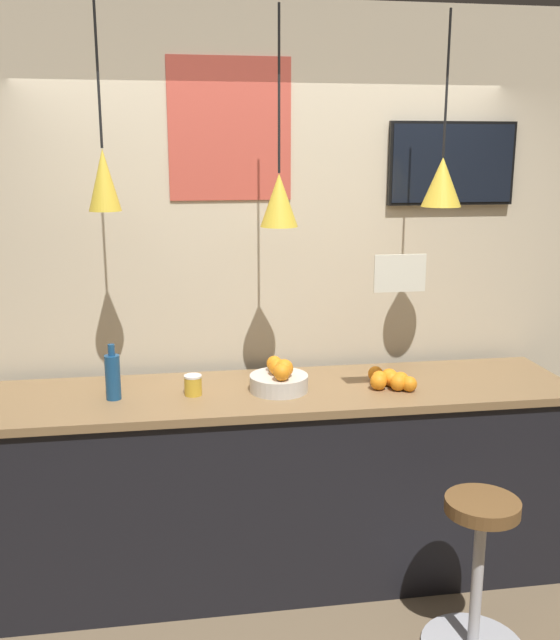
{
  "coord_description": "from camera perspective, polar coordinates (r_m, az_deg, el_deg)",
  "views": [
    {
      "loc": [
        -0.52,
        -2.67,
        2.16
      ],
      "look_at": [
        0.0,
        0.64,
        1.37
      ],
      "focal_mm": 40.0,
      "sensor_mm": 36.0,
      "label": 1
    }
  ],
  "objects": [
    {
      "name": "back_wall",
      "position": [
        3.86,
        -1.04,
        2.75
      ],
      "size": [
        8.0,
        0.06,
        2.9
      ],
      "color": "beige",
      "rests_on": "ground_plane"
    },
    {
      "name": "service_counter",
      "position": [
        3.73,
        -0.0,
        -12.91
      ],
      "size": [
        2.94,
        0.69,
        1.02
      ],
      "color": "black",
      "rests_on": "ground_plane"
    },
    {
      "name": "bar_stool",
      "position": [
        3.37,
        15.58,
        -18.28
      ],
      "size": [
        0.45,
        0.45,
        0.72
      ],
      "color": "#B7B7BC",
      "rests_on": "ground_plane"
    },
    {
      "name": "fruit_bowl",
      "position": [
        3.49,
        -0.06,
        -4.7
      ],
      "size": [
        0.29,
        0.29,
        0.17
      ],
      "color": "beige",
      "rests_on": "service_counter"
    },
    {
      "name": "orange_pile",
      "position": [
        3.59,
        8.82,
        -4.72
      ],
      "size": [
        0.22,
        0.26,
        0.09
      ],
      "color": "orange",
      "rests_on": "service_counter"
    },
    {
      "name": "juice_bottle",
      "position": [
        3.45,
        -13.23,
        -4.39
      ],
      "size": [
        0.07,
        0.07,
        0.27
      ],
      "color": "navy",
      "rests_on": "service_counter"
    },
    {
      "name": "spread_jar",
      "position": [
        3.46,
        -6.97,
        -5.19
      ],
      "size": [
        0.09,
        0.09,
        0.1
      ],
      "color": "gold",
      "rests_on": "service_counter"
    },
    {
      "name": "pendant_lamp_left",
      "position": [
        3.35,
        -13.92,
        10.91
      ],
      "size": [
        0.15,
        0.15,
        0.91
      ],
      "color": "black"
    },
    {
      "name": "pendant_lamp_middle",
      "position": [
        3.38,
        -0.07,
        9.66
      ],
      "size": [
        0.18,
        0.18,
        0.99
      ],
      "color": "black"
    },
    {
      "name": "pendant_lamp_right",
      "position": [
        3.59,
        12.84,
        10.78
      ],
      "size": [
        0.19,
        0.19,
        0.9
      ],
      "color": "black"
    },
    {
      "name": "mounted_tv",
      "position": [
        4.01,
        13.6,
        12.07
      ],
      "size": [
        0.7,
        0.04,
        0.44
      ],
      "color": "black"
    },
    {
      "name": "hanging_menu_board",
      "position": [
        3.25,
        9.58,
        3.71
      ],
      "size": [
        0.24,
        0.01,
        0.17
      ],
      "color": "white"
    },
    {
      "name": "wall_poster",
      "position": [
        3.74,
        -4.02,
        14.97
      ],
      "size": [
        0.63,
        0.01,
        0.71
      ],
      "color": "#C64C3D"
    }
  ]
}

